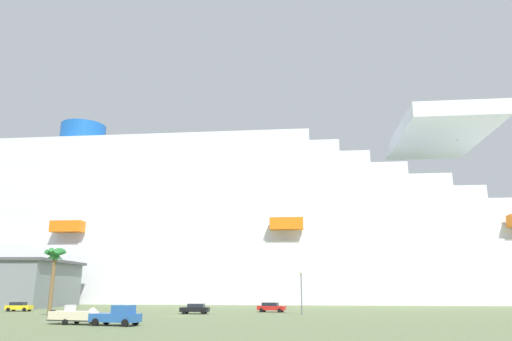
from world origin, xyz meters
TOP-DOWN VIEW (x-y plane):
  - ground_plane at (0.00, 30.00)m, footprint 600.00×600.00m
  - cruise_ship at (-13.08, 61.61)m, footprint 281.77×42.56m
  - pickup_truck at (-2.71, -18.30)m, footprint 5.91×3.26m
  - small_boat_on_trailer at (-7.66, -17.15)m, footprint 7.54×3.32m
  - palm_tree at (-17.93, -4.31)m, footprint 3.11×3.12m
  - street_lamp at (17.77, 4.42)m, footprint 0.56×0.56m
  - parked_car_yellow_taxi at (-31.44, 10.58)m, footprint 4.35×2.29m
  - parked_car_black_coupe at (0.98, 5.21)m, footprint 4.55×2.16m
  - parked_car_red_hatchback at (12.68, 11.74)m, footprint 4.96×2.68m

SIDE VIEW (x-z plane):
  - ground_plane at x=0.00m, z-range 0.00..0.00m
  - parked_car_yellow_taxi at x=-31.44m, z-range 0.04..1.62m
  - parked_car_red_hatchback at x=12.68m, z-range 0.04..1.62m
  - parked_car_black_coupe at x=0.98m, z-range 0.04..1.62m
  - small_boat_on_trailer at x=-7.66m, z-range -0.11..2.04m
  - pickup_truck at x=-2.71m, z-range -0.06..2.14m
  - street_lamp at x=17.77m, z-range 1.11..7.73m
  - palm_tree at x=-17.93m, z-range 2.95..12.70m
  - cruise_ship at x=-13.08m, z-range -14.89..50.19m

